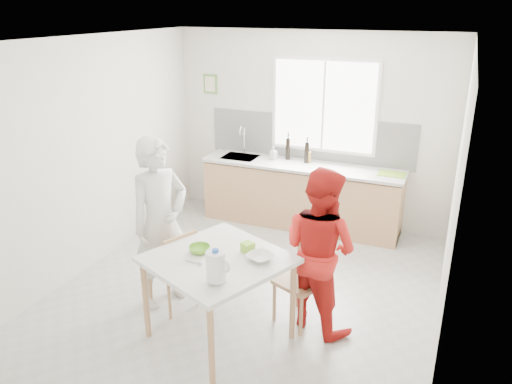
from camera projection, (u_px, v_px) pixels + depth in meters
ground at (247, 291)px, 5.59m from camera, size 4.50×4.50×0.00m
room_shell at (246, 149)px, 5.01m from camera, size 4.50×4.50×4.50m
window at (324, 106)px, 6.85m from camera, size 1.50×0.06×1.30m
backsplash at (309, 138)px, 7.10m from camera, size 3.00×0.02×0.65m
picture_frame at (210, 84)px, 7.41m from camera, size 0.22×0.03×0.28m
kitchen_counter at (301, 198)px, 7.13m from camera, size 2.84×0.64×1.37m
dining_table at (218, 266)px, 4.55m from camera, size 1.46×1.46×0.86m
chair_left at (176, 267)px, 5.11m from camera, size 0.54×0.54×0.89m
chair_far at (305, 275)px, 4.94m from camera, size 0.55×0.55×0.90m
person_white at (160, 223)px, 5.12m from camera, size 0.66×0.78×1.81m
person_red at (320, 250)px, 4.75m from camera, size 0.98×0.89×1.64m
bowl_green at (200, 249)px, 4.61m from camera, size 0.26×0.26×0.06m
bowl_white at (260, 257)px, 4.47m from camera, size 0.31×0.31×0.06m
milk_jug at (216, 266)px, 4.07m from camera, size 0.22×0.16×0.28m
green_box at (248, 247)px, 4.62m from camera, size 0.13×0.13×0.09m
spoon at (193, 262)px, 4.43m from camera, size 0.16×0.02×0.01m
cutting_board at (392, 174)px, 6.53m from camera, size 0.36×0.26×0.01m
wine_bottle_a at (288, 149)px, 7.11m from camera, size 0.07×0.07×0.32m
wine_bottle_b at (307, 152)px, 6.96m from camera, size 0.07×0.07×0.30m
jar_amber at (309, 157)px, 6.99m from camera, size 0.06×0.06×0.16m
soap_bottle at (274, 153)px, 7.15m from camera, size 0.10×0.10×0.18m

